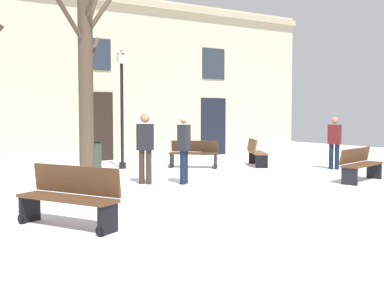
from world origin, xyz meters
name	(u,v)px	position (x,y,z in m)	size (l,w,h in m)	color
ground_plane	(227,187)	(0.00, 0.00, 0.00)	(29.77, 29.77, 0.00)	white
building_facade	(103,76)	(0.00, 8.02, 3.16)	(18.61, 0.60, 6.21)	beige
tree_right_of_center	(86,81)	(-2.72, 1.86, 2.48)	(1.80, 2.37, 4.89)	#4C3D2D
streetlamp	(122,96)	(-0.54, 4.92, 2.28)	(0.30, 0.30, 3.73)	black
litter_bin	(95,157)	(-1.68, 4.29, 0.46)	(0.42, 0.42, 0.91)	#2D3D2D
bench_near_center_tree	(194,154)	(1.52, 3.96, 0.46)	(1.48, 1.39, 0.88)	#3D2819
bench_back_to_back_left	(360,164)	(3.51, -0.93, 0.44)	(1.77, 0.95, 0.85)	#51331E
bench_facing_shops	(256,152)	(3.61, 3.40, 0.46)	(1.16, 1.57, 0.91)	brown
bench_by_litter_bin	(69,196)	(-4.31, -1.97, 0.47)	(1.23, 1.71, 0.93)	#51331E
person_crossing_plaza	(145,145)	(-1.39, 1.49, 0.97)	(0.43, 0.42, 1.74)	#2D271E
person_near_bench	(184,145)	(-0.56, 1.02, 0.95)	(0.43, 0.41, 1.72)	black
person_strolling	(334,140)	(5.06, 1.34, 0.91)	(0.38, 0.44, 1.64)	black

